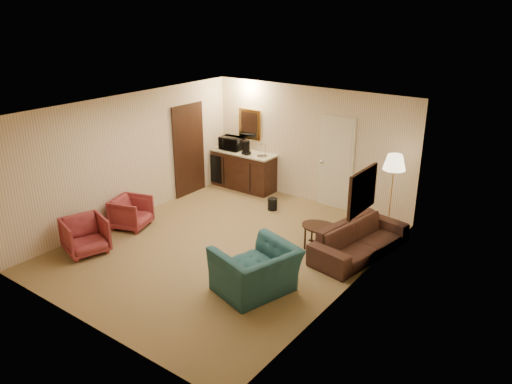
% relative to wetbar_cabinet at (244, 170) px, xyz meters
% --- Properties ---
extents(ground, '(6.00, 6.00, 0.00)m').
position_rel_wetbar_cabinet_xyz_m(ground, '(1.65, -2.72, -0.46)').
color(ground, olive).
rests_on(ground, ground).
extents(room_walls, '(5.02, 6.01, 2.61)m').
position_rel_wetbar_cabinet_xyz_m(room_walls, '(1.55, -1.95, 1.26)').
color(room_walls, beige).
rests_on(room_walls, ground).
extents(wetbar_cabinet, '(1.64, 0.58, 0.92)m').
position_rel_wetbar_cabinet_xyz_m(wetbar_cabinet, '(0.00, 0.00, 0.00)').
color(wetbar_cabinet, '#341C10').
rests_on(wetbar_cabinet, ground).
extents(sofa, '(0.94, 2.12, 0.80)m').
position_rel_wetbar_cabinet_xyz_m(sofa, '(3.80, -1.51, -0.06)').
color(sofa, black).
rests_on(sofa, ground).
extents(teal_armchair, '(1.06, 1.34, 1.02)m').
position_rel_wetbar_cabinet_xyz_m(teal_armchair, '(3.02, -3.62, 0.05)').
color(teal_armchair, '#1E454B').
rests_on(teal_armchair, ground).
extents(rose_chair_near, '(0.81, 0.84, 0.70)m').
position_rel_wetbar_cabinet_xyz_m(rose_chair_near, '(-0.44, -3.15, -0.11)').
color(rose_chair_near, '#933039').
rests_on(rose_chair_near, ground).
extents(rose_chair_far, '(0.85, 0.88, 0.74)m').
position_rel_wetbar_cabinet_xyz_m(rose_chair_far, '(-0.25, -4.37, -0.09)').
color(rose_chair_far, '#933039').
rests_on(rose_chair_far, ground).
extents(coffee_table, '(0.85, 0.62, 0.45)m').
position_rel_wetbar_cabinet_xyz_m(coffee_table, '(3.13, -1.72, -0.23)').
color(coffee_table, black).
rests_on(coffee_table, ground).
extents(floor_lamp, '(0.51, 0.51, 1.62)m').
position_rel_wetbar_cabinet_xyz_m(floor_lamp, '(3.85, -0.32, 0.35)').
color(floor_lamp, '#B6803C').
rests_on(floor_lamp, ground).
extents(waste_bin, '(0.24, 0.24, 0.27)m').
position_rel_wetbar_cabinet_xyz_m(waste_bin, '(1.35, -0.72, -0.33)').
color(waste_bin, black).
rests_on(waste_bin, ground).
extents(microwave, '(0.58, 0.35, 0.38)m').
position_rel_wetbar_cabinet_xyz_m(microwave, '(-0.37, 0.01, 0.65)').
color(microwave, black).
rests_on(microwave, wetbar_cabinet).
extents(coffee_maker, '(0.21, 0.21, 0.33)m').
position_rel_wetbar_cabinet_xyz_m(coffee_maker, '(0.17, -0.11, 0.62)').
color(coffee_maker, black).
rests_on(coffee_maker, wetbar_cabinet).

